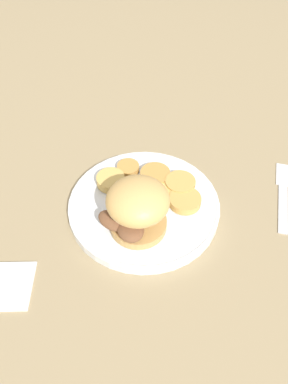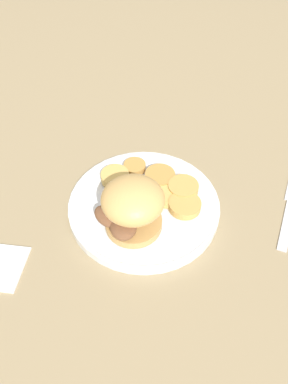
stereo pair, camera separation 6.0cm
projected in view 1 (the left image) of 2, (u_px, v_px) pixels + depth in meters
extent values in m
plane|color=#937F5B|center=(144.00, 209.00, 0.63)|extent=(4.00, 4.00, 0.00)
cylinder|color=white|center=(144.00, 206.00, 0.62)|extent=(0.25, 0.25, 0.02)
torus|color=white|center=(144.00, 203.00, 0.62)|extent=(0.25, 0.25, 0.01)
cylinder|color=tan|center=(138.00, 223.00, 0.58)|extent=(0.09, 0.09, 0.01)
ellipsoid|color=brown|center=(140.00, 217.00, 0.56)|extent=(0.04, 0.05, 0.01)
ellipsoid|color=brown|center=(111.00, 221.00, 0.56)|extent=(0.05, 0.06, 0.02)
ellipsoid|color=brown|center=(130.00, 229.00, 0.55)|extent=(0.06, 0.05, 0.02)
ellipsoid|color=brown|center=(137.00, 193.00, 0.60)|extent=(0.06, 0.05, 0.02)
ellipsoid|color=tan|center=(138.00, 201.00, 0.54)|extent=(0.09, 0.09, 0.05)
cylinder|color=#BC8942|center=(155.00, 175.00, 0.65)|extent=(0.05, 0.05, 0.01)
cylinder|color=tan|center=(111.00, 180.00, 0.64)|extent=(0.05, 0.05, 0.02)
cylinder|color=tan|center=(180.00, 184.00, 0.63)|extent=(0.05, 0.05, 0.01)
cylinder|color=#BC8942|center=(128.00, 168.00, 0.66)|extent=(0.04, 0.04, 0.01)
cylinder|color=tan|center=(185.00, 200.00, 0.61)|extent=(0.05, 0.05, 0.01)
cylinder|color=tan|center=(166.00, 193.00, 0.62)|extent=(0.05, 0.05, 0.01)
cube|color=silver|center=(283.00, 208.00, 0.63)|extent=(0.11, 0.04, 0.00)
cube|color=silver|center=(283.00, 174.00, 0.68)|extent=(0.06, 0.04, 0.00)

